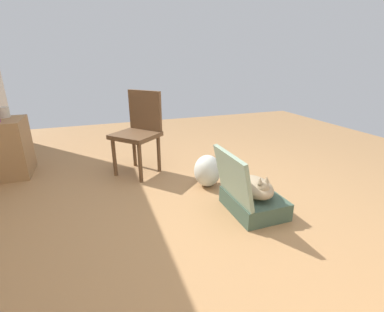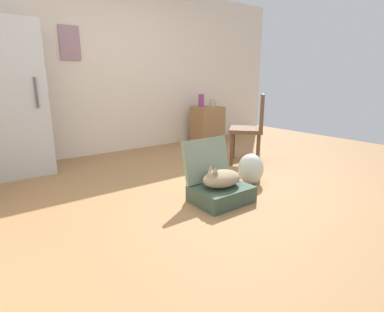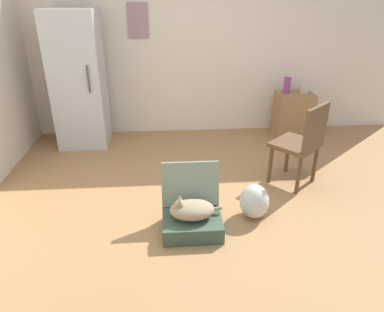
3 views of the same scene
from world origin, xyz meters
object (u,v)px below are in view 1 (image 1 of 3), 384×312
Objects in this scene: suitcase_base at (254,203)px; chair at (139,129)px; side_table at (9,148)px; vase_short at (3,112)px; cat at (256,187)px; plastic_bag_white at (207,171)px.

chair reaches higher than suitcase_base.
vase_short reaches higher than side_table.
side_table is 0.69× the size of chair.
suitcase_base is at bearing -9.85° from chair.
cat is 3.61× the size of vase_short.
chair is (-0.55, -1.46, -0.19)m from vase_short.
vase_short reaches higher than cat.
side_table is (1.69, 2.23, 0.09)m from cat.
cat is 0.51× the size of chair.
plastic_bag_white is at bearing -120.15° from vase_short.
cat is at bearing -10.05° from chair.
plastic_bag_white is 0.95m from chair.
vase_short is (1.82, 2.24, 0.48)m from cat.
chair is at bearing 31.63° from cat.
plastic_bag_white is 2.31m from side_table.
plastic_bag_white reaches higher than suitcase_base.
cat reaches higher than suitcase_base.
suitcase_base is 0.16m from cat.
suitcase_base is 1.56m from chair.
suitcase_base is at bearing -162.83° from plastic_bag_white.
suitcase_base is at bearing -2.69° from cat.
plastic_bag_white is at bearing 17.17° from suitcase_base.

